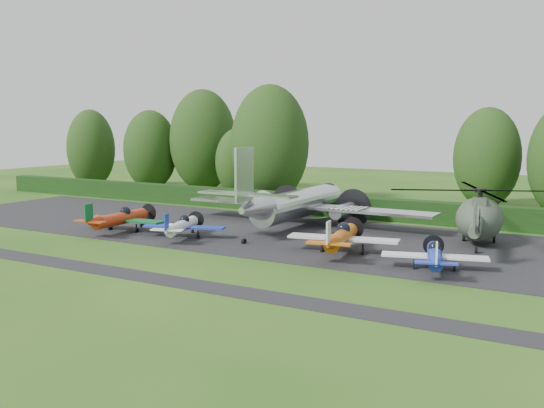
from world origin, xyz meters
The scene contains 16 objects.
ground centered at (0.00, 0.00, 0.00)m, with size 160.00×160.00×0.00m, color #204B15.
apron centered at (0.00, 10.00, 0.00)m, with size 70.00×18.00×0.01m, color black.
taxiway_verge centered at (0.00, -6.00, 0.00)m, with size 70.00×2.00×0.00m, color black.
hedgerow centered at (0.00, 21.00, 0.00)m, with size 90.00×1.60×2.00m, color black.
transport_plane centered at (0.19, 13.51, 2.07)m, with size 23.16×17.76×7.42m.
light_plane_red centered at (-11.23, 4.15, 1.18)m, with size 7.37×7.75×2.83m.
light_plane_white centered at (-5.10, 4.40, 1.03)m, with size 6.45×6.78×2.48m.
light_plane_orange centered at (7.83, 5.27, 1.22)m, with size 7.62×8.01×2.93m.
light_plane_blue centered at (14.60, 3.64, 1.01)m, with size 6.33×6.65×2.43m.
helicopter centered at (15.25, 13.34, 2.22)m, with size 12.85×15.05×4.14m.
tree_0 centered at (-16.77, 30.57, 4.16)m, with size 5.76×5.76×8.34m.
tree_3 centered at (-30.86, 30.59, 5.32)m, with size 7.16×7.16×10.65m.
tree_4 centered at (-39.71, 28.45, 5.38)m, with size 6.51×6.51×10.79m.
tree_5 centered at (11.81, 34.60, 5.28)m, with size 6.94×6.94×10.58m.
tree_6 centered at (-23.79, 32.86, 6.65)m, with size 8.79×8.79×13.32m.
tree_7 centered at (-9.88, 26.33, 6.58)m, with size 8.70×8.70×13.17m.
Camera 1 is at (23.73, -32.17, 8.88)m, focal length 40.00 mm.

